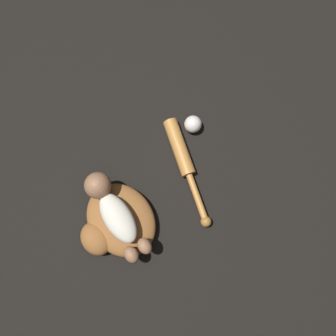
{
  "coord_description": "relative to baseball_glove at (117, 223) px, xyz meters",
  "views": [
    {
      "loc": [
        -0.21,
        -0.11,
        1.35
      ],
      "look_at": [
        0.04,
        -0.29,
        0.07
      ],
      "focal_mm": 35.0,
      "sensor_mm": 36.0,
      "label": 1
    }
  ],
  "objects": [
    {
      "name": "baby_figure",
      "position": [
        0.04,
        -0.02,
        0.08
      ],
      "size": [
        0.37,
        0.12,
        0.1
      ],
      "color": "silver",
      "rests_on": "baseball_glove"
    },
    {
      "name": "baseball_bat",
      "position": [
        0.06,
        -0.37,
        -0.01
      ],
      "size": [
        0.46,
        0.18,
        0.06
      ],
      "color": "#C6843D",
      "rests_on": "ground"
    },
    {
      "name": "ground_plane",
      "position": [
        0.02,
        -0.0,
        -0.04
      ],
      "size": [
        6.0,
        6.0,
        0.0
      ],
      "primitive_type": "plane",
      "color": "black"
    },
    {
      "name": "baseball",
      "position": [
        0.16,
        -0.49,
        -0.01
      ],
      "size": [
        0.07,
        0.07,
        0.07
      ],
      "color": "white",
      "rests_on": "ground"
    },
    {
      "name": "baseball_glove",
      "position": [
        0.0,
        0.0,
        0.0
      ],
      "size": [
        0.32,
        0.31,
        0.09
      ],
      "color": "#935B2D",
      "rests_on": "ground"
    }
  ]
}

